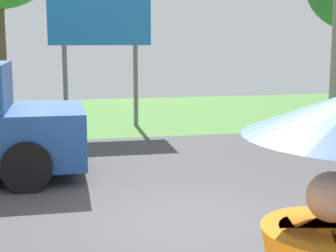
# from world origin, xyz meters

# --- Properties ---
(ground_plane) EXTENTS (40.00, 22.00, 0.20)m
(ground_plane) POSITION_xyz_m (0.00, 2.95, -0.05)
(ground_plane) COLOR #424244
(roadside_billboard) EXTENTS (2.60, 0.12, 3.50)m
(roadside_billboard) POSITION_xyz_m (-0.65, 7.66, 2.55)
(roadside_billboard) COLOR slate
(roadside_billboard) RESTS_ON ground_plane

